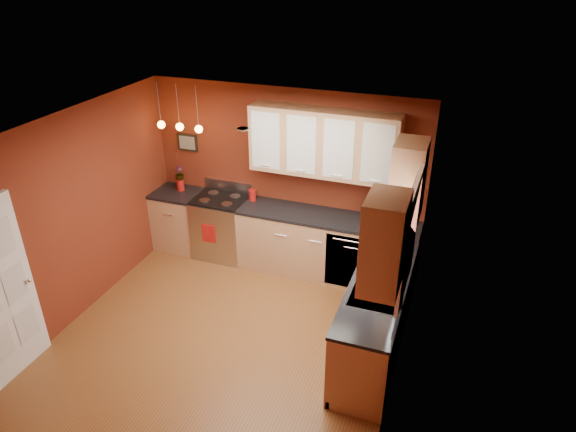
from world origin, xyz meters
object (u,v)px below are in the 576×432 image
(red_canister, at_px, (252,195))
(soap_pump, at_px, (398,298))
(coffee_maker, at_px, (371,214))
(gas_range, at_px, (222,226))
(sink, at_px, (376,293))

(red_canister, bearing_deg, soap_pump, -36.93)
(coffee_maker, bearing_deg, soap_pump, -61.80)
(gas_range, xyz_separation_m, red_canister, (0.47, 0.13, 0.54))
(gas_range, distance_m, sink, 3.05)
(sink, xyz_separation_m, soap_pump, (0.25, -0.18, 0.12))
(gas_range, bearing_deg, sink, -29.78)
(sink, bearing_deg, coffee_maker, 104.05)
(sink, bearing_deg, soap_pump, -35.63)
(gas_range, height_order, sink, sink)
(gas_range, xyz_separation_m, soap_pump, (2.87, -1.68, 0.56))
(gas_range, relative_size, soap_pump, 5.72)
(gas_range, height_order, red_canister, gas_range)
(sink, height_order, red_canister, sink)
(coffee_maker, bearing_deg, sink, -68.05)
(sink, relative_size, red_canister, 4.15)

